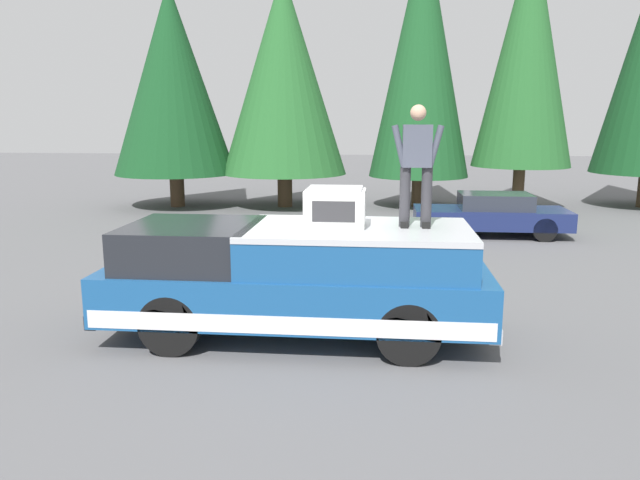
# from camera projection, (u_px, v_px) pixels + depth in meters

# --- Properties ---
(ground_plane) EXTENTS (90.00, 90.00, 0.00)m
(ground_plane) POSITION_uv_depth(u_px,v_px,m) (292.00, 326.00, 9.33)
(ground_plane) COLOR #565659
(pickup_truck) EXTENTS (2.01, 5.54, 1.65)m
(pickup_truck) POSITION_uv_depth(u_px,v_px,m) (296.00, 279.00, 8.76)
(pickup_truck) COLOR navy
(pickup_truck) RESTS_ON ground
(compressor_unit) EXTENTS (0.65, 0.84, 0.56)m
(compressor_unit) POSITION_uv_depth(u_px,v_px,m) (335.00, 207.00, 8.52)
(compressor_unit) COLOR white
(compressor_unit) RESTS_ON pickup_truck
(person_on_truck_bed) EXTENTS (0.29, 0.72, 1.69)m
(person_on_truck_bed) POSITION_uv_depth(u_px,v_px,m) (417.00, 163.00, 8.37)
(person_on_truck_bed) COLOR #333338
(person_on_truck_bed) RESTS_ON pickup_truck
(parked_car_navy) EXTENTS (1.64, 4.10, 1.16)m
(parked_car_navy) POSITION_uv_depth(u_px,v_px,m) (491.00, 214.00, 16.48)
(parked_car_navy) COLOR navy
(parked_car_navy) RESTS_ON ground
(conifer_left) EXTENTS (3.36, 3.36, 9.39)m
(conifer_left) POSITION_uv_depth(u_px,v_px,m) (527.00, 49.00, 20.30)
(conifer_left) COLOR #4C3826
(conifer_left) RESTS_ON ground
(conifer_center_left) EXTENTS (3.53, 3.53, 9.68)m
(conifer_center_left) POSITION_uv_depth(u_px,v_px,m) (422.00, 53.00, 20.97)
(conifer_center_left) COLOR #4C3826
(conifer_center_left) RESTS_ON ground
(conifer_center_right) EXTENTS (4.43, 4.43, 8.13)m
(conifer_center_right) POSITION_uv_depth(u_px,v_px,m) (284.00, 75.00, 21.12)
(conifer_center_right) COLOR #4C3826
(conifer_center_right) RESTS_ON ground
(conifer_right) EXTENTS (4.28, 4.28, 7.75)m
(conifer_right) POSITION_uv_depth(u_px,v_px,m) (172.00, 80.00, 21.19)
(conifer_right) COLOR #4C3826
(conifer_right) RESTS_ON ground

